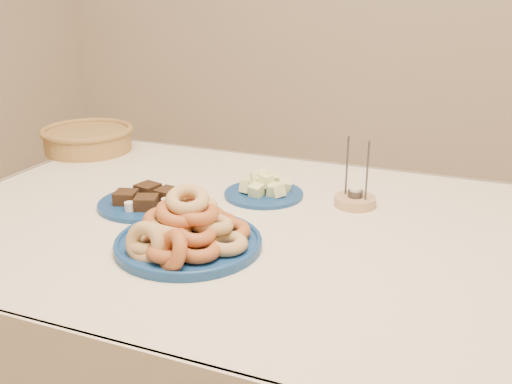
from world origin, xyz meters
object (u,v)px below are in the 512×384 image
at_px(wicker_basket, 88,138).
at_px(candle_holder, 355,199).
at_px(melon_plate, 264,188).
at_px(donut_platter, 187,232).
at_px(dining_table, 263,262).
at_px(brownie_plate, 146,201).

distance_m(wicker_basket, candle_holder, 1.00).
bearing_deg(melon_plate, wicker_basket, 165.43).
xyz_separation_m(donut_platter, candle_holder, (0.29, 0.40, -0.02)).
height_order(melon_plate, candle_holder, candle_holder).
height_order(dining_table, brownie_plate, brownie_plate).
relative_size(wicker_basket, candle_holder, 2.16).
bearing_deg(wicker_basket, brownie_plate, -38.52).
relative_size(donut_platter, wicker_basket, 1.02).
xyz_separation_m(dining_table, wicker_basket, (-0.81, 0.37, 0.15)).
relative_size(donut_platter, candle_holder, 2.21).
relative_size(brownie_plate, wicker_basket, 0.66).
bearing_deg(dining_table, melon_plate, 110.92).
distance_m(brownie_plate, wicker_basket, 0.61).
xyz_separation_m(dining_table, melon_plate, (-0.07, 0.18, 0.13)).
xyz_separation_m(wicker_basket, candle_holder, (0.99, -0.17, -0.03)).
relative_size(melon_plate, wicker_basket, 0.56).
xyz_separation_m(donut_platter, wicker_basket, (-0.70, 0.57, 0.01)).
distance_m(dining_table, candle_holder, 0.30).
bearing_deg(wicker_basket, melon_plate, -14.57).
xyz_separation_m(dining_table, brownie_plate, (-0.33, -0.01, 0.12)).
distance_m(melon_plate, brownie_plate, 0.32).
bearing_deg(donut_platter, wicker_basket, 141.05).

